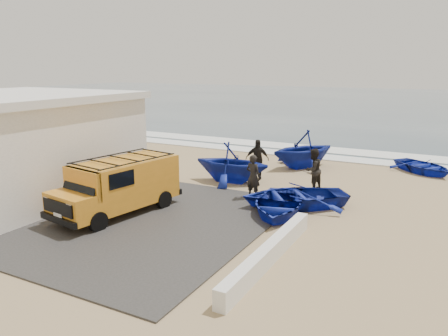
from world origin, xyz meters
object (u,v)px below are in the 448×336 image
at_px(fisherman_front, 253,176).
at_px(fisherman_back, 257,159).
at_px(boat_near_right, 294,196).
at_px(fisherman_middle, 313,170).
at_px(boat_mid_left, 231,162).
at_px(boat_far_left, 303,149).
at_px(boat_far_right, 423,166).
at_px(parapet, 269,253).
at_px(boat_near_left, 278,204).
at_px(van, 119,184).
at_px(building, 5,145).

relative_size(fisherman_front, fisherman_back, 0.96).
distance_m(boat_near_right, fisherman_middle, 2.66).
relative_size(boat_near_right, boat_mid_left, 1.14).
relative_size(boat_far_left, boat_far_right, 1.17).
xyz_separation_m(parapet, boat_near_left, (-1.30, 4.01, 0.11)).
distance_m(boat_near_left, fisherman_middle, 3.78).
bearing_deg(boat_far_right, fisherman_back, 166.14).
bearing_deg(fisherman_back, van, -127.82).
height_order(parapet, fisherman_middle, fisherman_middle).
xyz_separation_m(boat_far_right, fisherman_front, (-5.99, -8.19, 0.59)).
distance_m(boat_near_right, boat_far_left, 7.02).
bearing_deg(parapet, fisherman_middle, 97.95).
bearing_deg(boat_far_right, boat_far_left, 146.98).
xyz_separation_m(building, boat_near_left, (11.20, 3.01, -1.78)).
xyz_separation_m(parapet, fisherman_middle, (-1.08, 7.74, 0.67)).
height_order(parapet, boat_near_right, boat_near_right).
bearing_deg(van, boat_mid_left, 84.27).
relative_size(parapet, fisherman_middle, 3.18).
bearing_deg(boat_far_right, fisherman_middle, -174.39).
height_order(van, fisherman_front, van).
relative_size(building, boat_near_left, 2.51).
height_order(building, van, building).
xyz_separation_m(parapet, fisherman_front, (-2.94, 5.42, 0.66)).
bearing_deg(fisherman_back, boat_near_right, -66.69).
height_order(boat_far_left, fisherman_middle, boat_far_left).
bearing_deg(van, fisherman_back, 80.56).
bearing_deg(boat_mid_left, fisherman_front, -137.18).
relative_size(van, boat_far_left, 1.32).
relative_size(fisherman_middle, fisherman_back, 0.97).
distance_m(boat_far_right, fisherman_middle, 7.20).
relative_size(boat_near_left, fisherman_front, 2.00).
distance_m(boat_near_right, fisherman_back, 4.61).
relative_size(parapet, boat_mid_left, 1.65).
xyz_separation_m(boat_near_right, fisherman_front, (-1.91, 0.29, 0.50)).
relative_size(van, fisherman_middle, 2.73).
height_order(building, boat_near_left, building).
bearing_deg(boat_far_left, fisherman_front, -58.13).
bearing_deg(fisherman_front, parapet, 129.84).
relative_size(building, boat_far_left, 2.41).
distance_m(building, fisherman_back, 11.32).
distance_m(boat_far_left, boat_far_right, 6.20).
relative_size(fisherman_front, fisherman_middle, 0.99).
distance_m(van, boat_far_left, 11.21).
distance_m(parapet, boat_near_left, 4.22).
xyz_separation_m(parapet, boat_far_right, (3.05, 13.61, 0.07)).
bearing_deg(van, boat_far_right, 61.29).
height_order(building, fisherman_middle, building).
bearing_deg(fisherman_back, boat_mid_left, -144.27).
relative_size(parapet, fisherman_front, 3.22).
bearing_deg(boat_near_left, boat_far_right, 50.97).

